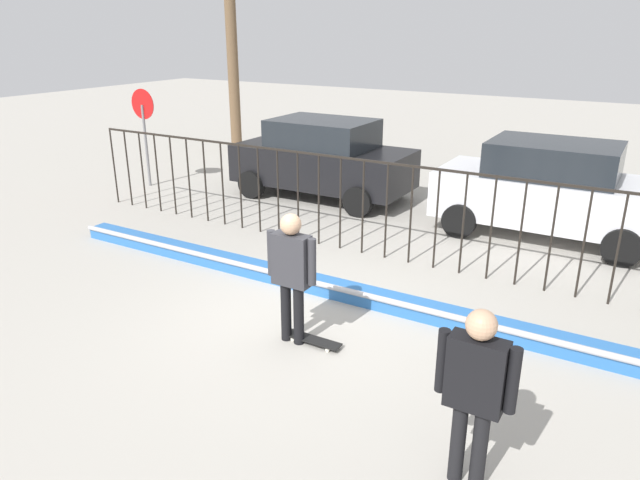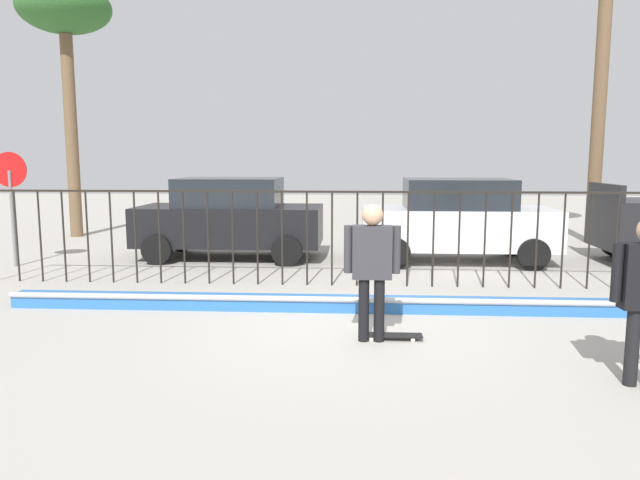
% 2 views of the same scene
% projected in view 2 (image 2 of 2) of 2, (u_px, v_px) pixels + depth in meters
% --- Properties ---
extents(ground_plane, '(60.00, 60.00, 0.00)m').
position_uv_depth(ground_plane, '(356.00, 330.00, 8.31)').
color(ground_plane, '#ADA89E').
extents(bowl_coping_ledge, '(11.00, 0.40, 0.27)m').
position_uv_depth(bowl_coping_ledge, '(357.00, 304.00, 9.30)').
color(bowl_coping_ledge, '#2D6BB7').
rests_on(bowl_coping_ledge, ground).
extents(perimeter_fence, '(14.04, 0.04, 1.78)m').
position_uv_depth(perimeter_fence, '(357.00, 228.00, 11.01)').
color(perimeter_fence, black).
rests_on(perimeter_fence, ground).
extents(skateboarder, '(0.73, 0.27, 1.79)m').
position_uv_depth(skateboarder, '(372.00, 260.00, 7.66)').
color(skateboarder, black).
rests_on(skateboarder, ground).
extents(skateboard, '(0.80, 0.20, 0.07)m').
position_uv_depth(skateboard, '(392.00, 335.00, 7.85)').
color(skateboard, black).
rests_on(skateboard, ground).
extents(parked_car_black, '(4.30, 2.12, 1.90)m').
position_uv_depth(parked_car_black, '(230.00, 217.00, 14.08)').
color(parked_car_black, black).
rests_on(parked_car_black, ground).
extents(parked_car_white, '(4.30, 2.12, 1.90)m').
position_uv_depth(parked_car_white, '(457.00, 220.00, 13.56)').
color(parked_car_white, silver).
rests_on(parked_car_white, ground).
extents(stop_sign, '(0.76, 0.07, 2.50)m').
position_uv_depth(stop_sign, '(11.00, 193.00, 12.91)').
color(stop_sign, slate).
rests_on(stop_sign, ground).
extents(palm_tree_short, '(2.65, 2.65, 7.39)m').
position_uv_depth(palm_tree_short, '(65.00, 17.00, 17.21)').
color(palm_tree_short, brown).
rests_on(palm_tree_short, ground).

